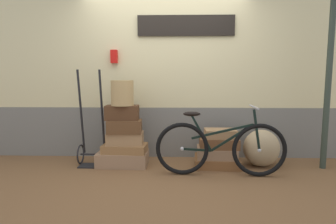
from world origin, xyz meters
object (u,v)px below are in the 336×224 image
suitcase_8 (220,133)px  bicycle (220,148)px  suitcase_7 (219,143)px  burlap_sack (261,148)px  suitcase_4 (122,113)px  suitcase_6 (217,152)px  suitcase_0 (123,158)px  suitcase_1 (125,148)px  suitcase_5 (217,162)px  wicker_basket (122,93)px  suitcase_2 (125,138)px  luggage_trolley (92,142)px  suitcase_3 (125,126)px

suitcase_8 → bicycle: (-0.06, -0.39, -0.11)m
suitcase_7 → burlap_sack: 0.62m
suitcase_4 → suitcase_6: bearing=-2.0°
suitcase_0 → suitcase_1: size_ratio=1.15×
suitcase_1 → burlap_sack: burlap_sack is taller
suitcase_5 → burlap_sack: size_ratio=1.20×
wicker_basket → bicycle: wicker_basket is taller
suitcase_2 → bicycle: (1.29, -0.38, -0.04)m
suitcase_2 → suitcase_4: size_ratio=1.09×
suitcase_5 → bicycle: bicycle is taller
luggage_trolley → burlap_sack: luggage_trolley is taller
suitcase_7 → suitcase_5: bearing=163.7°
suitcase_3 → wicker_basket: 0.47m
burlap_sack → suitcase_8: bearing=-178.1°
suitcase_1 → suitcase_4: size_ratio=1.33×
suitcase_7 → suitcase_6: bearing=171.6°
suitcase_2 → bicycle: bicycle is taller
suitcase_2 → bicycle: 1.35m
suitcase_0 → luggage_trolley: luggage_trolley is taller
suitcase_1 → suitcase_4: (-0.03, 0.02, 0.51)m
suitcase_1 → suitcase_5: (1.32, 0.03, -0.19)m
suitcase_0 → suitcase_4: 0.67m
suitcase_0 → suitcase_5: (1.36, -0.01, -0.03)m
suitcase_5 → suitcase_6: bearing=-152.0°
luggage_trolley → suitcase_2: bearing=-4.5°
suitcase_0 → suitcase_1: suitcase_1 is taller
suitcase_3 → suitcase_7: (1.33, 0.04, -0.23)m
luggage_trolley → bicycle: 1.83m
suitcase_0 → suitcase_3: 0.48m
suitcase_3 → burlap_sack: suitcase_3 is taller
suitcase_1 → suitcase_8: bearing=5.2°
suitcase_8 → wicker_basket: 1.50m
suitcase_2 → burlap_sack: burlap_sack is taller
suitcase_3 → suitcase_6: 1.36m
wicker_basket → burlap_sack: bearing=1.1°
suitcase_6 → suitcase_7: size_ratio=1.02×
suitcase_3 → suitcase_4: (-0.04, 0.04, 0.19)m
burlap_sack → suitcase_0: bearing=-179.7°
suitcase_1 → suitcase_7: bearing=4.9°
wicker_basket → burlap_sack: (1.97, 0.04, -0.78)m
suitcase_3 → suitcase_7: 1.35m
suitcase_2 → suitcase_7: bearing=-1.9°
suitcase_2 → burlap_sack: bearing=-1.2°
suitcase_7 → wicker_basket: bearing=-177.8°
suitcase_0 → suitcase_1: bearing=-42.6°
suitcase_4 → suitcase_7: suitcase_4 is taller
suitcase_8 → suitcase_5: bearing=178.2°
suitcase_2 → suitcase_7: 1.34m
suitcase_1 → burlap_sack: (1.95, 0.05, 0.01)m
suitcase_0 → luggage_trolley: bearing=178.2°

